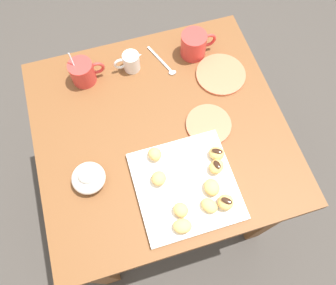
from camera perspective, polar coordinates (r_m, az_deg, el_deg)
ground_plane at (r=1.84m, az=-0.83°, el=-8.00°), size 8.00×8.00×0.00m
dining_table at (r=1.27m, az=-1.18°, el=-0.66°), size 0.85×0.81×0.75m
pastry_plate_square at (r=1.05m, az=3.03°, el=-7.41°), size 0.31×0.31×0.02m
coffee_mug_red_left at (r=1.23m, az=-14.41°, el=11.69°), size 0.12×0.09×0.13m
coffee_mug_red_right at (r=1.27m, az=4.51°, el=16.51°), size 0.13×0.09×0.09m
cream_pitcher_white at (r=1.24m, az=-6.40°, el=13.67°), size 0.10×0.06×0.07m
ice_cream_bowl at (r=1.06m, az=-13.52°, el=-5.86°), size 0.11×0.11×0.08m
saucer_coral_left at (r=1.14m, az=6.97°, el=3.08°), size 0.16×0.16×0.01m
saucer_coral_right at (r=1.26m, az=9.03°, el=11.47°), size 0.18×0.18×0.01m
loose_spoon_near_saucer at (r=1.27m, az=-0.62°, el=13.30°), size 0.07×0.15×0.01m
beignet_0 at (r=1.03m, az=-1.61°, el=-6.18°), size 0.07×0.07×0.04m
beignet_1 at (r=1.00m, az=2.48°, el=-14.14°), size 0.06×0.06×0.03m
beignet_2 at (r=1.06m, az=-2.29°, el=-2.01°), size 0.06×0.06×0.04m
beignet_3 at (r=1.05m, az=8.28°, el=-4.12°), size 0.07×0.06×0.04m
chocolate_drizzle_3 at (r=1.04m, az=8.43°, el=-3.75°), size 0.02×0.03×0.00m
beignet_4 at (r=1.02m, az=7.09°, el=-10.69°), size 0.06×0.07×0.03m
beignet_5 at (r=1.02m, az=9.85°, el=-10.08°), size 0.07×0.07×0.04m
chocolate_drizzle_5 at (r=1.00m, az=10.04°, el=-9.79°), size 0.04×0.04×0.00m
beignet_6 at (r=1.07m, az=8.31°, el=-1.85°), size 0.07×0.07×0.04m
chocolate_drizzle_6 at (r=1.05m, az=8.45°, el=-1.45°), size 0.04×0.03×0.00m
beignet_7 at (r=1.03m, az=7.51°, el=-7.62°), size 0.05×0.06×0.03m
beignet_8 at (r=1.01m, az=2.19°, el=-11.49°), size 0.06×0.06×0.04m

